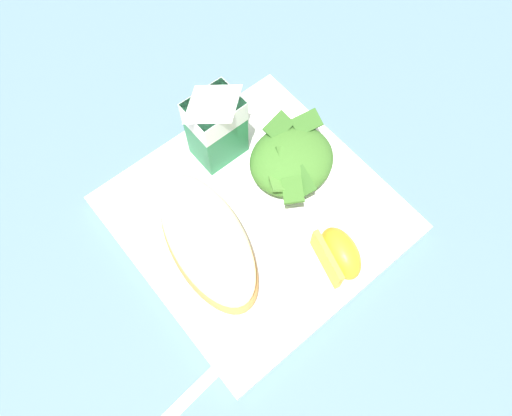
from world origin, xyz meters
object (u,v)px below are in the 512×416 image
(white_plate, at_px, (256,215))
(green_salad_pile, at_px, (292,160))
(orange_wedge_front, at_px, (339,254))
(milk_carton, at_px, (215,121))
(cheesy_pizza_bread, at_px, (209,243))
(metal_fork, at_px, (220,367))

(white_plate, xyz_separation_m, green_salad_pile, (0.07, 0.02, 0.03))
(white_plate, height_order, orange_wedge_front, orange_wedge_front)
(white_plate, relative_size, milk_carton, 2.55)
(white_plate, bearing_deg, orange_wedge_front, -73.45)
(cheesy_pizza_bread, xyz_separation_m, orange_wedge_front, (0.10, -0.10, 0.00))
(green_salad_pile, height_order, milk_carton, milk_carton)
(cheesy_pizza_bread, distance_m, milk_carton, 0.13)
(white_plate, height_order, metal_fork, white_plate)
(orange_wedge_front, height_order, metal_fork, orange_wedge_front)
(white_plate, xyz_separation_m, orange_wedge_front, (0.03, -0.10, 0.03))
(milk_carton, xyz_separation_m, orange_wedge_front, (0.01, -0.19, -0.04))
(cheesy_pizza_bread, height_order, orange_wedge_front, orange_wedge_front)
(white_plate, relative_size, green_salad_pile, 2.62)
(green_salad_pile, xyz_separation_m, orange_wedge_front, (-0.04, -0.12, -0.00))
(green_salad_pile, height_order, orange_wedge_front, green_salad_pile)
(milk_carton, distance_m, orange_wedge_front, 0.19)
(milk_carton, height_order, metal_fork, milk_carton)
(orange_wedge_front, bearing_deg, milk_carton, 93.53)
(cheesy_pizza_bread, xyz_separation_m, milk_carton, (0.08, 0.09, 0.04))
(cheesy_pizza_bread, xyz_separation_m, green_salad_pile, (0.13, 0.02, 0.00))
(cheesy_pizza_bread, height_order, milk_carton, milk_carton)
(white_plate, relative_size, orange_wedge_front, 4.15)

